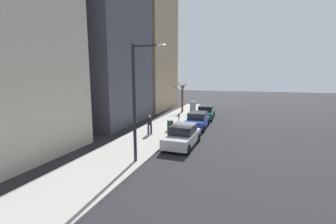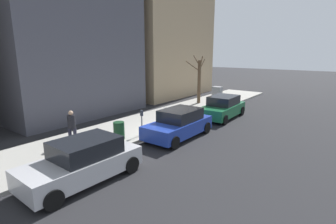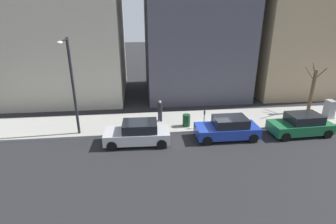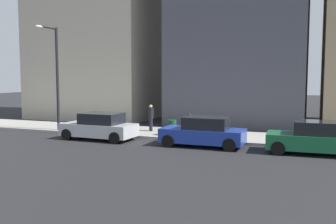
{
  "view_description": "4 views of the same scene",
  "coord_description": "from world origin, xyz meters",
  "px_view_note": "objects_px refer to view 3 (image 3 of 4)",
  "views": [
    {
      "loc": [
        -5.09,
        20.85,
        4.95
      ],
      "look_at": [
        1.73,
        0.18,
        1.51
      ],
      "focal_mm": 24.0,
      "sensor_mm": 36.0,
      "label": 1
    },
    {
      "loc": [
        -8.75,
        10.67,
        4.52
      ],
      "look_at": [
        0.37,
        -1.37,
        1.01
      ],
      "focal_mm": 28.0,
      "sensor_mm": 36.0,
      "label": 2
    },
    {
      "loc": [
        -16.66,
        5.4,
        8.13
      ],
      "look_at": [
        1.67,
        3.33,
        1.03
      ],
      "focal_mm": 28.0,
      "sensor_mm": 36.0,
      "label": 3
    },
    {
      "loc": [
        -19.29,
        -5.5,
        3.51
      ],
      "look_at": [
        1.75,
        2.61,
        1.42
      ],
      "focal_mm": 40.0,
      "sensor_mm": 36.0,
      "label": 4
    }
  ],
  "objects_px": {
    "parked_car_silver": "(138,133)",
    "streetlamp": "(71,80)",
    "pedestrian_near_meter": "(160,110)",
    "bare_tree": "(312,89)",
    "trash_bin": "(186,120)",
    "parking_meter": "(204,117)",
    "parked_car_green": "(301,125)",
    "parked_car_blue": "(228,128)",
    "utility_box": "(329,109)"
  },
  "relations": [
    {
      "from": "parked_car_green",
      "to": "parked_car_blue",
      "type": "height_order",
      "value": "same"
    },
    {
      "from": "parked_car_silver",
      "to": "trash_bin",
      "type": "bearing_deg",
      "value": -58.31
    },
    {
      "from": "parked_car_blue",
      "to": "parking_meter",
      "type": "relative_size",
      "value": 3.12
    },
    {
      "from": "parking_meter",
      "to": "pedestrian_near_meter",
      "type": "distance_m",
      "value": 3.5
    },
    {
      "from": "trash_bin",
      "to": "parked_car_blue",
      "type": "bearing_deg",
      "value": -128.67
    },
    {
      "from": "parked_car_silver",
      "to": "streetlamp",
      "type": "relative_size",
      "value": 0.65
    },
    {
      "from": "parked_car_green",
      "to": "pedestrian_near_meter",
      "type": "bearing_deg",
      "value": 69.51
    },
    {
      "from": "parked_car_green",
      "to": "bare_tree",
      "type": "distance_m",
      "value": 4.97
    },
    {
      "from": "pedestrian_near_meter",
      "to": "trash_bin",
      "type": "bearing_deg",
      "value": -160.59
    },
    {
      "from": "parked_car_green",
      "to": "pedestrian_near_meter",
      "type": "distance_m",
      "value": 10.14
    },
    {
      "from": "parked_car_blue",
      "to": "streetlamp",
      "type": "distance_m",
      "value": 10.75
    },
    {
      "from": "parking_meter",
      "to": "pedestrian_near_meter",
      "type": "relative_size",
      "value": 0.81
    },
    {
      "from": "parked_car_silver",
      "to": "parking_meter",
      "type": "distance_m",
      "value": 5.07
    },
    {
      "from": "parked_car_silver",
      "to": "utility_box",
      "type": "height_order",
      "value": "utility_box"
    },
    {
      "from": "parked_car_green",
      "to": "parking_meter",
      "type": "distance_m",
      "value": 6.73
    },
    {
      "from": "utility_box",
      "to": "pedestrian_near_meter",
      "type": "distance_m",
      "value": 13.51
    },
    {
      "from": "pedestrian_near_meter",
      "to": "bare_tree",
      "type": "bearing_deg",
      "value": -125.21
    },
    {
      "from": "streetlamp",
      "to": "parking_meter",
      "type": "bearing_deg",
      "value": -88.92
    },
    {
      "from": "parked_car_silver",
      "to": "parking_meter",
      "type": "relative_size",
      "value": 3.15
    },
    {
      "from": "parking_meter",
      "to": "trash_bin",
      "type": "bearing_deg",
      "value": 69.72
    },
    {
      "from": "streetlamp",
      "to": "pedestrian_near_meter",
      "type": "xyz_separation_m",
      "value": [
        1.83,
        -5.82,
        -2.93
      ]
    },
    {
      "from": "streetlamp",
      "to": "trash_bin",
      "type": "height_order",
      "value": "streetlamp"
    },
    {
      "from": "parking_meter",
      "to": "parked_car_blue",
      "type": "bearing_deg",
      "value": -140.65
    },
    {
      "from": "streetlamp",
      "to": "pedestrian_near_meter",
      "type": "relative_size",
      "value": 3.92
    },
    {
      "from": "parked_car_green",
      "to": "parked_car_blue",
      "type": "xyz_separation_m",
      "value": [
        -0.0,
        5.3,
        0.0
      ]
    },
    {
      "from": "parked_car_silver",
      "to": "utility_box",
      "type": "bearing_deg",
      "value": -79.06
    },
    {
      "from": "parked_car_silver",
      "to": "parked_car_green",
      "type": "bearing_deg",
      "value": -87.81
    },
    {
      "from": "parked_car_silver",
      "to": "pedestrian_near_meter",
      "type": "relative_size",
      "value": 2.56
    },
    {
      "from": "parked_car_green",
      "to": "trash_bin",
      "type": "bearing_deg",
      "value": 73.55
    },
    {
      "from": "parked_car_green",
      "to": "parked_car_blue",
      "type": "distance_m",
      "value": 5.3
    },
    {
      "from": "trash_bin",
      "to": "streetlamp",
      "type": "bearing_deg",
      "value": 94.6
    },
    {
      "from": "parked_car_green",
      "to": "streetlamp",
      "type": "distance_m",
      "value": 15.85
    },
    {
      "from": "parked_car_blue",
      "to": "utility_box",
      "type": "bearing_deg",
      "value": -75.72
    },
    {
      "from": "bare_tree",
      "to": "pedestrian_near_meter",
      "type": "distance_m",
      "value": 12.69
    },
    {
      "from": "parking_meter",
      "to": "pedestrian_near_meter",
      "type": "xyz_separation_m",
      "value": [
        1.66,
        3.08,
        0.11
      ]
    },
    {
      "from": "streetlamp",
      "to": "bare_tree",
      "type": "distance_m",
      "value": 18.7
    },
    {
      "from": "parked_car_silver",
      "to": "trash_bin",
      "type": "distance_m",
      "value": 4.13
    },
    {
      "from": "trash_bin",
      "to": "parked_car_green",
      "type": "bearing_deg",
      "value": -104.27
    },
    {
      "from": "utility_box",
      "to": "streetlamp",
      "type": "xyz_separation_m",
      "value": [
        -1.02,
        19.3,
        3.17
      ]
    },
    {
      "from": "parked_car_green",
      "to": "parked_car_blue",
      "type": "bearing_deg",
      "value": 87.84
    },
    {
      "from": "trash_bin",
      "to": "utility_box",
      "type": "bearing_deg",
      "value": -88.03
    },
    {
      "from": "parked_car_blue",
      "to": "parked_car_silver",
      "type": "distance_m",
      "value": 6.05
    },
    {
      "from": "utility_box",
      "to": "streetlamp",
      "type": "distance_m",
      "value": 19.59
    },
    {
      "from": "streetlamp",
      "to": "trash_bin",
      "type": "distance_m",
      "value": 8.43
    },
    {
      "from": "parked_car_blue",
      "to": "parking_meter",
      "type": "bearing_deg",
      "value": 39.07
    },
    {
      "from": "parked_car_green",
      "to": "parking_meter",
      "type": "relative_size",
      "value": 3.16
    },
    {
      "from": "parking_meter",
      "to": "bare_tree",
      "type": "distance_m",
      "value": 9.87
    },
    {
      "from": "streetlamp",
      "to": "bare_tree",
      "type": "height_order",
      "value": "streetlamp"
    },
    {
      "from": "parked_car_blue",
      "to": "trash_bin",
      "type": "height_order",
      "value": "parked_car_blue"
    },
    {
      "from": "bare_tree",
      "to": "streetlamp",
      "type": "bearing_deg",
      "value": 97.21
    }
  ]
}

